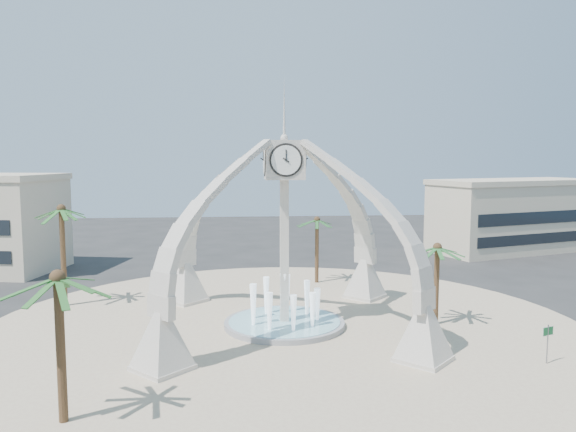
{
  "coord_description": "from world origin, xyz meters",
  "views": [
    {
      "loc": [
        -3.09,
        -36.16,
        11.24
      ],
      "look_at": [
        0.43,
        2.0,
        7.21
      ],
      "focal_mm": 35.0,
      "sensor_mm": 36.0,
      "label": 1
    }
  ],
  "objects": [
    {
      "name": "building_ne",
      "position": [
        30.0,
        28.0,
        4.31
      ],
      "size": [
        21.87,
        14.17,
        8.6
      ],
      "rotation": [
        0.0,
        0.0,
        0.31
      ],
      "color": "beige",
      "rests_on": "ground"
    },
    {
      "name": "street_sign",
      "position": [
        13.63,
        -8.08,
        1.59
      ],
      "size": [
        0.77,
        0.32,
        2.22
      ],
      "rotation": [
        0.0,
        0.0,
        0.38
      ],
      "color": "slate",
      "rests_on": "ground"
    },
    {
      "name": "palm_west",
      "position": [
        -16.09,
        6.7,
        7.28
      ],
      "size": [
        4.76,
        4.76,
        8.21
      ],
      "rotation": [
        0.0,
        0.0,
        0.14
      ],
      "color": "brown",
      "rests_on": "ground"
    },
    {
      "name": "palm_east",
      "position": [
        10.15,
        -0.49,
        5.21
      ],
      "size": [
        4.89,
        4.89,
        5.99
      ],
      "rotation": [
        0.0,
        0.0,
        -0.4
      ],
      "color": "brown",
      "rests_on": "ground"
    },
    {
      "name": "ground",
      "position": [
        0.0,
        0.0,
        0.0
      ],
      "size": [
        140.0,
        140.0,
        0.0
      ],
      "primitive_type": "plane",
      "color": "#282828",
      "rests_on": "ground"
    },
    {
      "name": "palm_south",
      "position": [
        -10.5,
        -12.6,
        6.18
      ],
      "size": [
        4.75,
        4.75,
        7.06
      ],
      "rotation": [
        0.0,
        0.0,
        0.15
      ],
      "color": "brown",
      "rests_on": "ground"
    },
    {
      "name": "plaza",
      "position": [
        0.0,
        0.0,
        0.03
      ],
      "size": [
        40.0,
        40.0,
        0.06
      ],
      "primitive_type": "cylinder",
      "color": "#BEB08D",
      "rests_on": "ground"
    },
    {
      "name": "fountain",
      "position": [
        0.0,
        0.0,
        0.29
      ],
      "size": [
        8.0,
        8.0,
        3.62
      ],
      "color": "#97979A",
      "rests_on": "ground"
    },
    {
      "name": "clock_tower",
      "position": [
        -0.0,
        -0.0,
        6.49
      ],
      "size": [
        17.94,
        17.94,
        16.3
      ],
      "color": "beige",
      "rests_on": "ground"
    },
    {
      "name": "palm_north",
      "position": [
        4.01,
        12.8,
        5.62
      ],
      "size": [
        4.73,
        4.73,
        6.39
      ],
      "rotation": [
        0.0,
        0.0,
        -0.43
      ],
      "color": "brown",
      "rests_on": "ground"
    }
  ]
}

